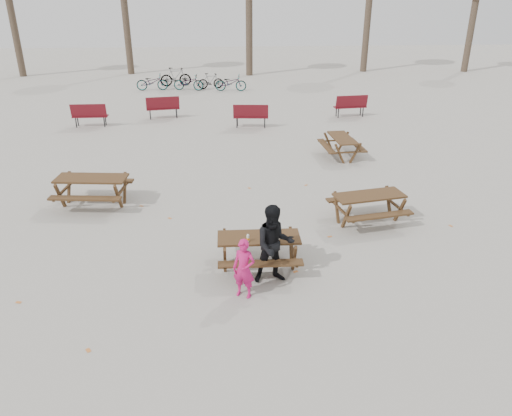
{
  "coord_description": "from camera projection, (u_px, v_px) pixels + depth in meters",
  "views": [
    {
      "loc": [
        -0.65,
        -9.58,
        5.89
      ],
      "look_at": [
        0.0,
        1.0,
        1.0
      ],
      "focal_mm": 35.0,
      "sensor_mm": 36.0,
      "label": 1
    }
  ],
  "objects": [
    {
      "name": "child",
      "position": [
        244.0,
        269.0,
        9.92
      ],
      "size": [
        0.55,
        0.46,
        1.27
      ],
      "primitive_type": "imported",
      "rotation": [
        0.0,
        0.0,
        -0.4
      ],
      "color": "#C11862",
      "rests_on": "ground"
    },
    {
      "name": "soda_bottle",
      "position": [
        248.0,
        238.0,
        10.63
      ],
      "size": [
        0.07,
        0.07,
        0.17
      ],
      "color": "silver",
      "rests_on": "main_picnic_table"
    },
    {
      "name": "picnic_table_far",
      "position": [
        341.0,
        147.0,
        17.96
      ],
      "size": [
        1.5,
        1.8,
        0.73
      ],
      "primitive_type": null,
      "rotation": [
        0.0,
        0.0,
        1.65
      ],
      "color": "#352113",
      "rests_on": "ground"
    },
    {
      "name": "picnic_table_north",
      "position": [
        93.0,
        191.0,
        14.08
      ],
      "size": [
        2.1,
        1.76,
        0.84
      ],
      "primitive_type": null,
      "rotation": [
        0.0,
        0.0,
        -0.1
      ],
      "color": "#352113",
      "rests_on": "ground"
    },
    {
      "name": "bread_roll",
      "position": [
        276.0,
        236.0,
        10.75
      ],
      "size": [
        0.14,
        0.06,
        0.05
      ],
      "primitive_type": "ellipsoid",
      "color": "tan",
      "rests_on": "food_tray"
    },
    {
      "name": "picnic_table_east",
      "position": [
        368.0,
        208.0,
        13.11
      ],
      "size": [
        2.08,
        1.8,
        0.78
      ],
      "primitive_type": null,
      "rotation": [
        0.0,
        0.0,
        0.2
      ],
      "color": "#352113",
      "rests_on": "ground"
    },
    {
      "name": "adult",
      "position": [
        274.0,
        245.0,
        10.33
      ],
      "size": [
        0.92,
        0.75,
        1.74
      ],
      "primitive_type": "imported",
      "rotation": [
        0.0,
        0.0,
        0.11
      ],
      "color": "black",
      "rests_on": "ground"
    },
    {
      "name": "fallen_leaves",
      "position": [
        271.0,
        218.0,
        13.48
      ],
      "size": [
        11.0,
        11.0,
        0.01
      ],
      "primitive_type": null,
      "color": "#C46C2F",
      "rests_on": "ground"
    },
    {
      "name": "bicycle_row",
      "position": [
        189.0,
        81.0,
        28.95
      ],
      "size": [
        6.34,
        2.46,
        1.1
      ],
      "color": "black",
      "rests_on": "ground"
    },
    {
      "name": "park_bench_row",
      "position": [
        215.0,
        111.0,
        22.31
      ],
      "size": [
        13.26,
        2.44,
        1.03
      ],
      "color": "maroon",
      "rests_on": "ground"
    },
    {
      "name": "ground",
      "position": [
        259.0,
        267.0,
        11.19
      ],
      "size": [
        80.0,
        80.0,
        0.0
      ],
      "primitive_type": "plane",
      "color": "gray",
      "rests_on": "ground"
    },
    {
      "name": "main_picnic_table",
      "position": [
        259.0,
        244.0,
        10.94
      ],
      "size": [
        1.8,
        1.45,
        0.78
      ],
      "color": "#352113",
      "rests_on": "ground"
    },
    {
      "name": "food_tray",
      "position": [
        275.0,
        238.0,
        10.77
      ],
      "size": [
        0.18,
        0.11,
        0.03
      ],
      "primitive_type": "cube",
      "color": "silver",
      "rests_on": "main_picnic_table"
    }
  ]
}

